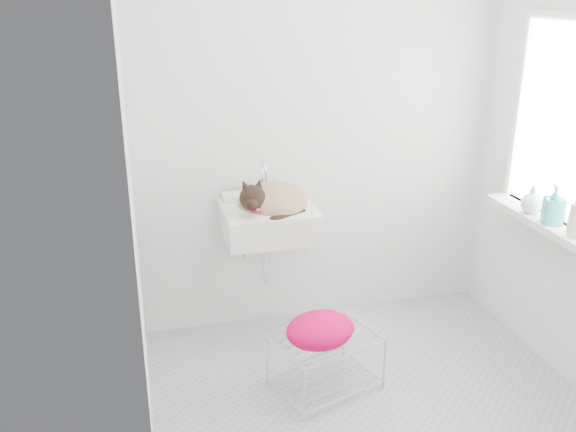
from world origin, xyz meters
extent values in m
cube|color=#B4B4B4|center=(0.00, 0.00, 0.00)|extent=(2.20, 2.00, 0.02)
cube|color=white|center=(0.00, 1.00, 1.25)|extent=(2.20, 0.02, 2.50)
cube|color=white|center=(-1.10, 0.00, 1.25)|extent=(0.02, 2.00, 2.50)
cube|color=white|center=(1.09, 0.20, 1.35)|extent=(0.01, 0.80, 1.00)
cube|color=white|center=(1.07, 0.20, 1.35)|extent=(0.04, 0.90, 1.10)
cube|color=white|center=(1.01, 0.20, 0.83)|extent=(0.16, 0.88, 0.04)
cube|color=white|center=(-0.37, 0.74, 0.85)|extent=(0.52, 0.45, 0.21)
ellipsoid|color=tan|center=(-0.34, 0.73, 0.88)|extent=(0.45, 0.41, 0.20)
sphere|color=black|center=(-0.49, 0.66, 0.97)|extent=(0.17, 0.17, 0.14)
torus|color=#BC0022|center=(-0.48, 0.66, 0.93)|extent=(0.15, 0.15, 0.06)
cube|color=silver|center=(-0.19, 0.21, 0.15)|extent=(0.59, 0.49, 0.30)
ellipsoid|color=#E0000A|center=(-0.24, 0.16, 0.33)|extent=(0.41, 0.34, 0.15)
imported|color=white|center=(1.00, -0.06, 0.85)|extent=(0.11, 0.11, 0.20)
imported|color=teal|center=(1.00, 0.13, 0.85)|extent=(0.12, 0.12, 0.21)
imported|color=white|center=(1.00, 0.30, 0.85)|extent=(0.16, 0.16, 0.15)
camera|label=1|loc=(-1.08, -2.46, 2.02)|focal=38.82mm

